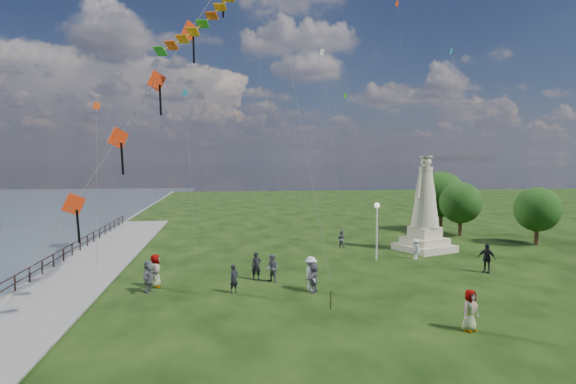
{
  "coord_description": "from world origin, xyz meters",
  "views": [
    {
      "loc": [
        -4.56,
        -19.97,
        7.47
      ],
      "look_at": [
        -1.0,
        8.0,
        5.5
      ],
      "focal_mm": 30.0,
      "sensor_mm": 36.0,
      "label": 1
    }
  ],
  "objects": [
    {
      "name": "person_6",
      "position": [
        -2.81,
        9.28,
        0.85
      ],
      "size": [
        0.63,
        0.42,
        1.71
      ],
      "primitive_type": "imported",
      "rotation": [
        0.0,
        0.0,
        -0.02
      ],
      "color": "black",
      "rests_on": "ground"
    },
    {
      "name": "small_kites",
      "position": [
        2.6,
        23.09,
        14.65
      ],
      "size": [
        31.19,
        19.22,
        28.03
      ],
      "color": "#17748F",
      "rests_on": "ground"
    },
    {
      "name": "tree_row",
      "position": [
        18.59,
        23.72,
        3.46
      ],
      "size": [
        8.93,
        12.95,
        6.15
      ],
      "color": "#382314",
      "rests_on": "ground"
    },
    {
      "name": "person_0",
      "position": [
        -4.22,
        6.5,
        0.8
      ],
      "size": [
        0.69,
        0.67,
        1.59
      ],
      "primitive_type": "imported",
      "rotation": [
        0.0,
        0.0,
        0.71
      ],
      "color": "black",
      "rests_on": "ground"
    },
    {
      "name": "person_11",
      "position": [
        0.2,
        6.06,
        0.83
      ],
      "size": [
        1.3,
        1.66,
        1.65
      ],
      "primitive_type": "imported",
      "rotation": [
        0.0,
        0.0,
        4.22
      ],
      "color": "#595960",
      "rests_on": "ground"
    },
    {
      "name": "red_kite_train",
      "position": [
        -8.11,
        4.58,
        10.87
      ],
      "size": [
        9.09,
        9.35,
        17.62
      ],
      "color": "black",
      "rests_on": "ground"
    },
    {
      "name": "person_5",
      "position": [
        -8.93,
        7.19,
        0.91
      ],
      "size": [
        1.18,
        1.82,
        1.81
      ],
      "primitive_type": "imported",
      "rotation": [
        0.0,
        0.0,
        1.27
      ],
      "color": "#595960",
      "rests_on": "ground"
    },
    {
      "name": "lamppost",
      "position": [
        6.28,
        13.76,
        3.06
      ],
      "size": [
        0.39,
        0.39,
        4.25
      ],
      "color": "silver",
      "rests_on": "ground"
    },
    {
      "name": "person_1",
      "position": [
        -1.89,
        8.48,
        0.86
      ],
      "size": [
        0.92,
        0.97,
        1.72
      ],
      "primitive_type": "imported",
      "rotation": [
        0.0,
        0.0,
        -0.89
      ],
      "color": "#595960",
      "rests_on": "ground"
    },
    {
      "name": "person_10",
      "position": [
        -8.73,
        8.28,
        0.96
      ],
      "size": [
        0.74,
        1.03,
        1.93
      ],
      "primitive_type": "imported",
      "rotation": [
        0.0,
        0.0,
        1.75
      ],
      "color": "#595960",
      "rests_on": "ground"
    },
    {
      "name": "waterfront",
      "position": [
        -15.24,
        8.99,
        -0.06
      ],
      "size": [
        200.0,
        200.0,
        1.51
      ],
      "color": "#34414E",
      "rests_on": "ground"
    },
    {
      "name": "person_9",
      "position": [
        12.26,
        9.19,
        0.96
      ],
      "size": [
        1.15,
        1.24,
        1.92
      ],
      "primitive_type": "imported",
      "rotation": [
        0.0,
        0.0,
        -0.91
      ],
      "color": "black",
      "rests_on": "ground"
    },
    {
      "name": "person_7",
      "position": [
        4.88,
        18.94,
        0.74
      ],
      "size": [
        0.84,
        0.73,
        1.47
      ],
      "primitive_type": "imported",
      "rotation": [
        0.0,
        0.0,
        2.63
      ],
      "color": "#595960",
      "rests_on": "ground"
    },
    {
      "name": "statue",
      "position": [
        11.29,
        16.88,
        2.9
      ],
      "size": [
        4.9,
        4.9,
        7.67
      ],
      "rotation": [
        0.0,
        0.0,
        0.38
      ],
      "color": "beige",
      "rests_on": "ground"
    },
    {
      "name": "person_4",
      "position": [
        5.83,
        -0.75,
        0.91
      ],
      "size": [
        1.04,
        0.86,
        1.82
      ],
      "primitive_type": "imported",
      "rotation": [
        0.0,
        0.0,
        0.42
      ],
      "color": "#595960",
      "rests_on": "ground"
    },
    {
      "name": "person_8",
      "position": [
        9.28,
        13.86,
        0.76
      ],
      "size": [
        0.9,
        1.11,
        1.53
      ],
      "primitive_type": "imported",
      "rotation": [
        0.0,
        0.0,
        -1.1
      ],
      "color": "silver",
      "rests_on": "ground"
    },
    {
      "name": "person_2",
      "position": [
        0.1,
        6.4,
        0.97
      ],
      "size": [
        0.78,
        1.32,
        1.95
      ],
      "primitive_type": "imported",
      "rotation": [
        0.0,
        0.0,
        1.68
      ],
      "color": "silver",
      "rests_on": "ground"
    }
  ]
}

